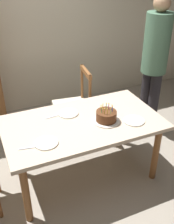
{
  "coord_description": "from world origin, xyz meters",
  "views": [
    {
      "loc": [
        -0.89,
        -2.14,
        2.2
      ],
      "look_at": [
        0.05,
        0.0,
        0.82
      ],
      "focal_mm": 43.41,
      "sensor_mm": 36.0,
      "label": 1
    }
  ],
  "objects_px": {
    "dining_table": "(83,129)",
    "person_guest": "(155,60)",
    "birthday_cake": "(106,117)",
    "plate_far_side": "(68,113)",
    "plate_near_guest": "(134,121)",
    "plate_near_celebrant": "(46,143)",
    "chair_spindle_back": "(74,106)"
  },
  "relations": [
    {
      "from": "dining_table",
      "to": "person_guest",
      "type": "relative_size",
      "value": 0.89
    },
    {
      "from": "birthday_cake",
      "to": "plate_far_side",
      "type": "bearing_deg",
      "value": 135.86
    },
    {
      "from": "dining_table",
      "to": "birthday_cake",
      "type": "distance_m",
      "value": 0.28
    },
    {
      "from": "plate_near_guest",
      "to": "plate_near_celebrant",
      "type": "bearing_deg",
      "value": 180.0
    },
    {
      "from": "dining_table",
      "to": "person_guest",
      "type": "xyz_separation_m",
      "value": [
        1.2,
        0.51,
        0.41
      ]
    },
    {
      "from": "birthday_cake",
      "to": "plate_far_side",
      "type": "relative_size",
      "value": 1.27
    },
    {
      "from": "plate_near_guest",
      "to": "dining_table",
      "type": "bearing_deg",
      "value": 157.06
    },
    {
      "from": "plate_near_guest",
      "to": "person_guest",
      "type": "relative_size",
      "value": 0.12
    },
    {
      "from": "plate_near_celebrant",
      "to": "plate_far_side",
      "type": "relative_size",
      "value": 1.0
    },
    {
      "from": "plate_near_celebrant",
      "to": "chair_spindle_back",
      "type": "relative_size",
      "value": 0.23
    },
    {
      "from": "dining_table",
      "to": "birthday_cake",
      "type": "xyz_separation_m",
      "value": [
        0.22,
        -0.09,
        0.14
      ]
    },
    {
      "from": "chair_spindle_back",
      "to": "birthday_cake",
      "type": "bearing_deg",
      "value": -88.16
    },
    {
      "from": "person_guest",
      "to": "birthday_cake",
      "type": "bearing_deg",
      "value": -148.6
    },
    {
      "from": "plate_near_celebrant",
      "to": "plate_near_guest",
      "type": "relative_size",
      "value": 1.0
    },
    {
      "from": "birthday_cake",
      "to": "plate_near_guest",
      "type": "distance_m",
      "value": 0.29
    },
    {
      "from": "dining_table",
      "to": "plate_near_celebrant",
      "type": "relative_size",
      "value": 7.3
    },
    {
      "from": "plate_far_side",
      "to": "person_guest",
      "type": "bearing_deg",
      "value": 13.33
    },
    {
      "from": "plate_near_celebrant",
      "to": "chair_spindle_back",
      "type": "height_order",
      "value": "chair_spindle_back"
    },
    {
      "from": "plate_near_celebrant",
      "to": "person_guest",
      "type": "height_order",
      "value": "person_guest"
    },
    {
      "from": "plate_near_guest",
      "to": "chair_spindle_back",
      "type": "bearing_deg",
      "value": 106.4
    },
    {
      "from": "birthday_cake",
      "to": "plate_near_celebrant",
      "type": "relative_size",
      "value": 1.27
    },
    {
      "from": "plate_near_celebrant",
      "to": "plate_far_side",
      "type": "bearing_deg",
      "value": 48.46
    },
    {
      "from": "chair_spindle_back",
      "to": "person_guest",
      "type": "bearing_deg",
      "value": -14.53
    },
    {
      "from": "birthday_cake",
      "to": "person_guest",
      "type": "distance_m",
      "value": 1.18
    },
    {
      "from": "dining_table",
      "to": "plate_near_celebrant",
      "type": "distance_m",
      "value": 0.5
    },
    {
      "from": "person_guest",
      "to": "plate_near_guest",
      "type": "bearing_deg",
      "value": -135.39
    },
    {
      "from": "plate_near_guest",
      "to": "person_guest",
      "type": "distance_m",
      "value": 1.06
    },
    {
      "from": "plate_far_side",
      "to": "chair_spindle_back",
      "type": "xyz_separation_m",
      "value": [
        0.28,
        0.57,
        -0.27
      ]
    },
    {
      "from": "plate_near_guest",
      "to": "plate_far_side",
      "type": "bearing_deg",
      "value": 144.03
    },
    {
      "from": "dining_table",
      "to": "chair_spindle_back",
      "type": "distance_m",
      "value": 0.81
    },
    {
      "from": "birthday_cake",
      "to": "plate_near_celebrant",
      "type": "distance_m",
      "value": 0.68
    },
    {
      "from": "plate_far_side",
      "to": "dining_table",
      "type": "bearing_deg",
      "value": -68.51
    }
  ]
}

